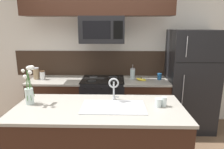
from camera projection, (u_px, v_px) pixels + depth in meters
rear_partition at (119, 55)px, 3.87m from camera, size 5.20×0.10×2.60m
splash_band at (104, 63)px, 3.85m from camera, size 3.41×0.01×0.48m
back_counter_left at (58, 103)px, 3.72m from camera, size 0.96×0.65×0.91m
back_counter_right at (145, 104)px, 3.68m from camera, size 0.82×0.65×0.91m
stove_range at (103, 103)px, 3.70m from camera, size 0.76×0.64×0.93m
microwave at (102, 30)px, 3.37m from camera, size 0.74×0.40×0.44m
refrigerator at (190, 81)px, 3.58m from camera, size 0.81×0.74×1.79m
storage_jar_tall at (36, 73)px, 3.62m from camera, size 0.10×0.10×0.21m
storage_jar_medium at (42, 75)px, 3.59m from camera, size 0.09×0.09×0.16m
banana_bunch at (141, 80)px, 3.51m from camera, size 0.19×0.12×0.08m
french_press at (133, 74)px, 3.62m from camera, size 0.09×0.09×0.27m
coffee_tin at (159, 76)px, 3.61m from camera, size 0.08×0.08×0.11m
island_counter at (99, 141)px, 2.49m from camera, size 2.03×0.89×0.91m
kitchen_sink at (113, 112)px, 2.39m from camera, size 0.76×0.44×0.16m
sink_faucet at (114, 86)px, 2.54m from camera, size 0.14×0.14×0.31m
drinking_glass at (158, 103)px, 2.37m from camera, size 0.08×0.08×0.10m
spare_glass at (164, 102)px, 2.39m from camera, size 0.06×0.06×0.12m
flower_vase at (29, 91)px, 2.44m from camera, size 0.12×0.20×0.49m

